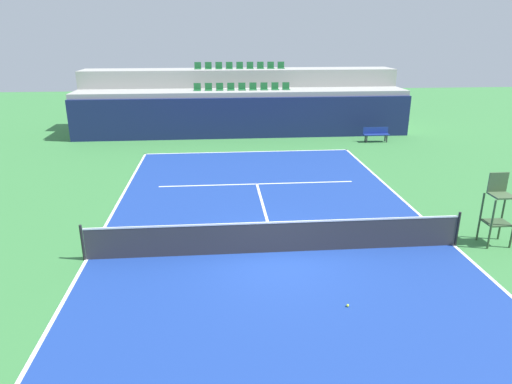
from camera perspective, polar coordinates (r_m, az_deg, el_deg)
ground_plane at (r=13.64m, az=2.51°, el=-7.50°), size 80.00×80.00×0.00m
court_surface at (r=13.64m, az=2.51°, el=-7.48°), size 11.00×24.00×0.01m
baseline_far at (r=24.84m, az=-1.03°, el=5.02°), size 11.00×0.10×0.00m
sideline_left at (r=14.06m, az=-20.32°, el=-7.87°), size 0.10×24.00×0.00m
sideline_right at (r=15.28m, az=23.35°, el=-6.06°), size 0.10×24.00×0.00m
service_line_far at (r=19.52m, az=0.11°, el=1.01°), size 8.26×0.10×0.00m
centre_service_line at (r=16.53m, az=1.09°, el=-2.47°), size 0.10×6.40×0.00m
back_wall at (r=27.94m, az=-1.54°, el=9.16°), size 20.51×0.30×2.44m
stands_tier_lower at (r=29.24m, az=-1.71°, el=9.90°), size 20.51×2.40×2.72m
stands_tier_upper at (r=31.53m, az=-1.98°, el=11.59°), size 20.51×2.40×3.82m
seating_row_lower at (r=29.13m, az=-1.75°, el=12.81°), size 5.96×0.44×0.44m
seating_row_upper at (r=31.42m, az=-2.04°, el=15.30°), size 5.96×0.44×0.44m
tennis_net at (r=13.42m, az=2.55°, el=-5.56°), size 11.08×0.08×1.07m
umpire_chair at (r=15.53m, az=27.90°, el=-1.66°), size 0.76×0.66×2.20m
player_bench at (r=28.00m, az=14.70°, el=7.08°), size 1.50×0.40×0.85m
tennis_ball_0 at (r=11.35m, az=11.33°, el=-13.67°), size 0.07×0.07×0.07m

